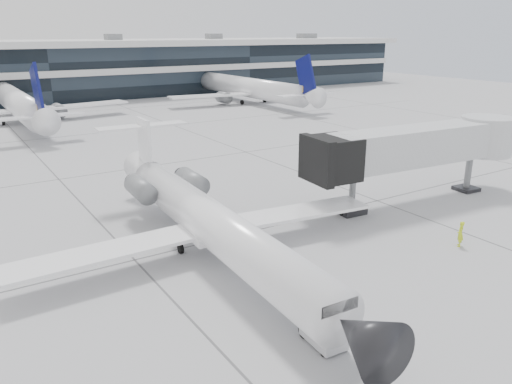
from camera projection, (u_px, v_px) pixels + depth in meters
ground at (274, 226)px, 34.53m from camera, size 220.00×220.00×0.00m
terminal at (39, 73)px, 98.66m from camera, size 170.00×22.00×10.00m
bg_jet_center at (21, 122)px, 74.45m from camera, size 32.00×40.00×9.60m
bg_jet_right at (248, 102)px, 95.03m from camera, size 32.00×40.00×9.60m
regional_jet at (208, 220)px, 29.39m from camera, size 22.82×28.47×6.58m
jet_bridge at (426, 145)px, 38.57m from camera, size 19.11×5.29×6.13m
ramp_worker at (460, 234)px, 31.05m from camera, size 0.70×0.69×1.63m
baggage_tug at (323, 331)px, 21.41m from camera, size 1.33×2.09×1.28m
traffic_cone at (127, 183)px, 43.43m from camera, size 0.43×0.43×0.55m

